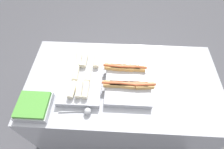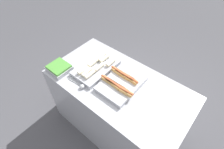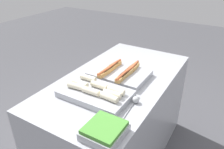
{
  "view_description": "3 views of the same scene",
  "coord_description": "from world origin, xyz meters",
  "views": [
    {
      "loc": [
        -0.05,
        -0.81,
        2.13
      ],
      "look_at": [
        -0.09,
        0.0,
        1.01
      ],
      "focal_mm": 28.0,
      "sensor_mm": 36.0,
      "label": 1
    },
    {
      "loc": [
        0.74,
        -0.99,
        2.38
      ],
      "look_at": [
        -0.09,
        0.0,
        1.01
      ],
      "focal_mm": 28.0,
      "sensor_mm": 36.0,
      "label": 2
    },
    {
      "loc": [
        -1.48,
        -0.83,
        1.86
      ],
      "look_at": [
        -0.09,
        0.0,
        1.01
      ],
      "focal_mm": 35.0,
      "sensor_mm": 36.0,
      "label": 3
    }
  ],
  "objects": [
    {
      "name": "ground_plane",
      "position": [
        0.0,
        0.0,
        0.0
      ],
      "size": [
        12.0,
        12.0,
        0.0
      ],
      "primitive_type": "plane",
      "color": "#4C4C51"
    },
    {
      "name": "counter",
      "position": [
        0.0,
        0.0,
        0.46
      ],
      "size": [
        1.61,
        0.86,
        0.93
      ],
      "color": "#A8AAB2",
      "rests_on": "ground_plane"
    },
    {
      "name": "tray_hotdogs",
      "position": [
        0.03,
        -0.0,
        0.96
      ],
      "size": [
        0.41,
        0.5,
        0.1
      ],
      "color": "#A8AAB2",
      "rests_on": "counter"
    },
    {
      "name": "tray_wraps",
      "position": [
        -0.34,
        -0.0,
        0.96
      ],
      "size": [
        0.33,
        0.53,
        0.1
      ],
      "color": "#A8AAB2",
      "rests_on": "counter"
    },
    {
      "name": "tray_side_front",
      "position": [
        -0.65,
        -0.28,
        0.96
      ],
      "size": [
        0.24,
        0.23,
        0.07
      ],
      "color": "#A8AAB2",
      "rests_on": "counter"
    },
    {
      "name": "serving_spoon_near",
      "position": [
        -0.27,
        -0.3,
        0.95
      ],
      "size": [
        0.24,
        0.05,
        0.05
      ],
      "color": "#B2B5BA",
      "rests_on": "counter"
    }
  ]
}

